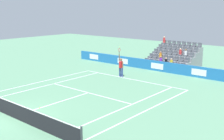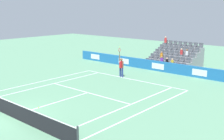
% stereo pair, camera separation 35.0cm
% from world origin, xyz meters
% --- Properties ---
extents(ground_plane, '(80.00, 80.00, 0.00)m').
position_xyz_m(ground_plane, '(0.00, 0.00, 0.00)').
color(ground_plane, '#669E77').
extents(line_baseline, '(10.97, 0.10, 0.01)m').
position_xyz_m(line_baseline, '(0.00, -11.89, 0.00)').
color(line_baseline, white).
rests_on(line_baseline, ground).
extents(line_service, '(8.23, 0.10, 0.01)m').
position_xyz_m(line_service, '(0.00, -6.40, 0.00)').
color(line_service, white).
rests_on(line_service, ground).
extents(line_centre_service, '(0.10, 6.40, 0.01)m').
position_xyz_m(line_centre_service, '(0.00, -3.20, 0.00)').
color(line_centre_service, white).
rests_on(line_centre_service, ground).
extents(line_singles_sideline_left, '(0.10, 11.89, 0.01)m').
position_xyz_m(line_singles_sideline_left, '(4.12, -5.95, 0.00)').
color(line_singles_sideline_left, white).
rests_on(line_singles_sideline_left, ground).
extents(line_singles_sideline_right, '(0.10, 11.89, 0.01)m').
position_xyz_m(line_singles_sideline_right, '(-4.12, -5.95, 0.00)').
color(line_singles_sideline_right, white).
rests_on(line_singles_sideline_right, ground).
extents(line_doubles_sideline_left, '(0.10, 11.89, 0.01)m').
position_xyz_m(line_doubles_sideline_left, '(5.49, -5.95, 0.00)').
color(line_doubles_sideline_left, white).
rests_on(line_doubles_sideline_left, ground).
extents(line_doubles_sideline_right, '(0.10, 11.89, 0.01)m').
position_xyz_m(line_doubles_sideline_right, '(-5.49, -5.95, 0.00)').
color(line_doubles_sideline_right, white).
rests_on(line_doubles_sideline_right, ground).
extents(line_centre_mark, '(0.10, 0.20, 0.01)m').
position_xyz_m(line_centre_mark, '(0.00, -11.79, 0.00)').
color(line_centre_mark, white).
rests_on(line_centre_mark, ground).
extents(sponsor_barrier, '(22.17, 0.22, 1.03)m').
position_xyz_m(sponsor_barrier, '(0.00, -16.40, 0.52)').
color(sponsor_barrier, '#1E66AD').
rests_on(sponsor_barrier, ground).
extents(tennis_net, '(11.97, 0.10, 1.07)m').
position_xyz_m(tennis_net, '(0.00, 0.00, 0.49)').
color(tennis_net, '#33383D').
rests_on(tennis_net, ground).
extents(tennis_player, '(0.53, 0.36, 2.85)m').
position_xyz_m(tennis_player, '(1.20, -11.89, 0.99)').
color(tennis_player, navy).
rests_on(tennis_player, ground).
extents(stadium_stand, '(4.96, 4.75, 3.04)m').
position_xyz_m(stadium_stand, '(0.00, -19.96, 0.81)').
color(stadium_stand, gray).
rests_on(stadium_stand, ground).
extents(loose_tennis_ball, '(0.07, 0.07, 0.07)m').
position_xyz_m(loose_tennis_ball, '(-0.03, -1.95, 0.03)').
color(loose_tennis_ball, '#D1E533').
rests_on(loose_tennis_ball, ground).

